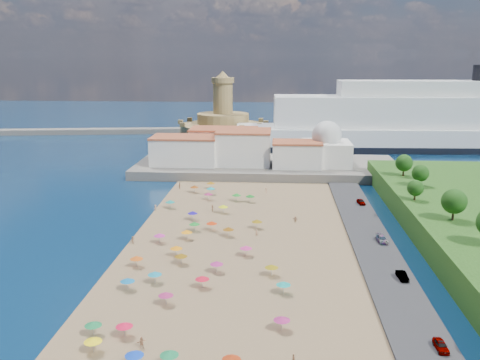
{
  "coord_description": "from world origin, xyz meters",
  "views": [
    {
      "loc": [
        13.56,
        -108.91,
        39.53
      ],
      "look_at": [
        4.0,
        25.0,
        8.0
      ],
      "focal_mm": 40.0,
      "sensor_mm": 36.0,
      "label": 1
    }
  ],
  "objects": [
    {
      "name": "ground",
      "position": [
        0.0,
        0.0,
        0.0
      ],
      "size": [
        700.0,
        700.0,
        0.0
      ],
      "primitive_type": "plane",
      "color": "#071938",
      "rests_on": "ground"
    },
    {
      "name": "terrace",
      "position": [
        10.0,
        73.0,
        1.5
      ],
      "size": [
        90.0,
        36.0,
        3.0
      ],
      "primitive_type": "cube",
      "color": "#59544C",
      "rests_on": "ground"
    },
    {
      "name": "jetty",
      "position": [
        -12.0,
        108.0,
        1.2
      ],
      "size": [
        18.0,
        70.0,
        2.4
      ],
      "primitive_type": "cube",
      "color": "#59544C",
      "rests_on": "ground"
    },
    {
      "name": "breakwater",
      "position": [
        -110.0,
        153.0,
        1.3
      ],
      "size": [
        199.03,
        34.77,
        2.6
      ],
      "primitive_type": "cube",
      "rotation": [
        0.0,
        0.0,
        0.14
      ],
      "color": "#59544C",
      "rests_on": "ground"
    },
    {
      "name": "waterfront_buildings",
      "position": [
        -3.05,
        73.64,
        7.88
      ],
      "size": [
        57.0,
        29.0,
        11.0
      ],
      "color": "silver",
      "rests_on": "terrace"
    },
    {
      "name": "domed_building",
      "position": [
        30.0,
        71.0,
        8.97
      ],
      "size": [
        16.0,
        16.0,
        15.0
      ],
      "color": "silver",
      "rests_on": "terrace"
    },
    {
      "name": "fortress",
      "position": [
        -12.0,
        138.0,
        6.68
      ],
      "size": [
        40.0,
        40.0,
        32.4
      ],
      "color": "tan",
      "rests_on": "ground"
    },
    {
      "name": "cruise_ship",
      "position": [
        76.67,
        121.67,
        10.53
      ],
      "size": [
        163.34,
        30.19,
        35.54
      ],
      "color": "black",
      "rests_on": "ground"
    },
    {
      "name": "beach_parasols",
      "position": [
        -1.77,
        -14.72,
        2.15
      ],
      "size": [
        31.84,
        112.64,
        2.2
      ],
      "color": "gray",
      "rests_on": "beach"
    },
    {
      "name": "beachgoers",
      "position": [
        -1.89,
        5.75,
        1.12
      ],
      "size": [
        37.03,
        97.99,
        1.9
      ],
      "color": "tan",
      "rests_on": "beach"
    },
    {
      "name": "parked_cars",
      "position": [
        36.0,
        -4.84,
        1.36
      ],
      "size": [
        2.28,
        76.27,
        1.37
      ],
      "color": "gray",
      "rests_on": "promenade"
    },
    {
      "name": "hillside_trees",
      "position": [
        49.4,
        -15.0,
        9.98
      ],
      "size": [
        11.56,
        106.94,
        7.5
      ],
      "color": "#382314",
      "rests_on": "hillside"
    }
  ]
}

